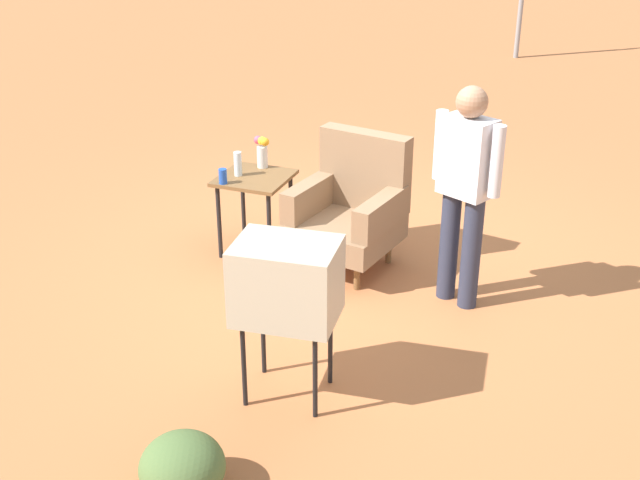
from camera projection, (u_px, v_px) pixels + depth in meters
The scene contains 9 objects.
ground_plane at pixel (358, 261), 6.69m from camera, with size 60.00×60.00×0.00m, color #B76B3D.
armchair at pixel (351, 207), 6.46m from camera, with size 0.89×0.91×1.06m.
side_table at pixel (255, 188), 6.64m from camera, with size 0.56×0.56×0.67m.
tv_on_stand at pixel (287, 282), 4.72m from camera, with size 0.64×0.50×1.03m.
person_standing at pixel (465, 184), 5.71m from camera, with size 0.52×0.35×1.64m.
soda_can_blue at pixel (223, 176), 6.42m from camera, with size 0.07×0.07×0.12m, color blue.
bottle_short_clear at pixel (238, 164), 6.57m from camera, with size 0.06×0.06×0.20m, color silver.
flower_vase at pixel (262, 150), 6.72m from camera, with size 0.15×0.09×0.27m.
shrub_mid at pixel (183, 467), 4.19m from camera, with size 0.45×0.45×0.35m, color #516B38.
Camera 1 is at (1.83, -5.69, 3.03)m, focal length 45.60 mm.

